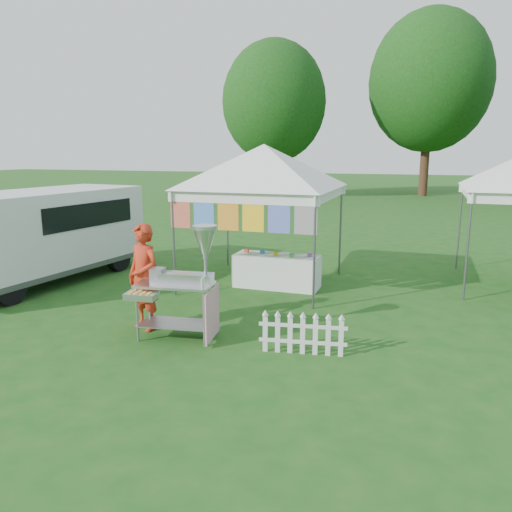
% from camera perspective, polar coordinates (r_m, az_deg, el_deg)
% --- Properties ---
extents(ground, '(120.00, 120.00, 0.00)m').
position_cam_1_polar(ground, '(7.90, -7.10, -9.37)').
color(ground, '#174E16').
rests_on(ground, ground).
extents(canopy_main, '(4.24, 4.24, 3.45)m').
position_cam_1_polar(canopy_main, '(10.61, 0.92, 12.62)').
color(canopy_main, '#59595E').
rests_on(canopy_main, ground).
extents(tree_left, '(6.40, 6.40, 9.53)m').
position_cam_1_polar(tree_left, '(32.11, 2.08, 17.19)').
color(tree_left, '#311B12').
rests_on(tree_left, ground).
extents(tree_mid, '(7.60, 7.60, 11.52)m').
position_cam_1_polar(tree_mid, '(34.86, 19.27, 18.30)').
color(tree_mid, '#311B12').
rests_on(tree_mid, ground).
extents(donut_cart, '(1.29, 1.03, 1.78)m').
position_cam_1_polar(donut_cart, '(7.58, -8.01, -1.99)').
color(donut_cart, gray).
rests_on(donut_cart, ground).
extents(vendor, '(0.74, 0.61, 1.73)m').
position_cam_1_polar(vendor, '(8.22, -12.72, -2.38)').
color(vendor, '#B72D16').
rests_on(vendor, ground).
extents(cargo_van, '(2.49, 5.02, 2.01)m').
position_cam_1_polar(cargo_van, '(12.02, -23.05, 2.46)').
color(cargo_van, silver).
rests_on(cargo_van, ground).
extents(picket_fence, '(1.25, 0.22, 0.56)m').
position_cam_1_polar(picket_fence, '(7.22, 5.35, -8.97)').
color(picket_fence, silver).
rests_on(picket_fence, ground).
extents(display_table, '(1.80, 0.70, 0.70)m').
position_cam_1_polar(display_table, '(10.63, 2.38, -1.73)').
color(display_table, white).
rests_on(display_table, ground).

